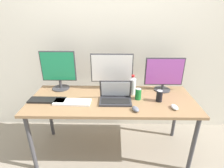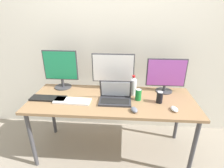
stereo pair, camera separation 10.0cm
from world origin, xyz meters
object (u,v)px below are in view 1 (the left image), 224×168
(mouse_by_keyboard, at_px, (136,109))
(soda_can_by_laptop, at_px, (159,96))
(work_desk, at_px, (112,104))
(laptop_silver, at_px, (115,96))
(monitor_left, at_px, (59,69))
(keyboard_main, at_px, (72,102))
(keyboard_aux, at_px, (47,100))
(water_bottle, at_px, (133,86))
(soda_can_near_keyboard, at_px, (138,94))
(monitor_right, at_px, (164,74))
(monitor_center, at_px, (112,71))
(mouse_by_laptop, at_px, (174,107))

(mouse_by_keyboard, distance_m, soda_can_by_laptop, 0.34)
(work_desk, xyz_separation_m, laptop_silver, (0.04, -0.04, 0.11))
(monitor_left, relative_size, keyboard_main, 1.22)
(monitor_left, xyz_separation_m, keyboard_aux, (-0.06, -0.32, -0.24))
(monitor_left, relative_size, soda_can_by_laptop, 3.77)
(keyboard_main, xyz_separation_m, soda_can_by_laptop, (0.93, 0.05, 0.05))
(soda_can_by_laptop, bearing_deg, water_bottle, 148.86)
(monitor_left, xyz_separation_m, soda_can_near_keyboard, (0.93, -0.26, -0.19))
(keyboard_main, bearing_deg, laptop_silver, 9.30)
(monitor_left, distance_m, monitor_right, 1.26)
(monitor_center, relative_size, water_bottle, 2.09)
(soda_can_by_laptop, bearing_deg, mouse_by_keyboard, -144.09)
(monitor_left, xyz_separation_m, keyboard_main, (0.22, -0.36, -0.24))
(mouse_by_keyboard, height_order, soda_can_near_keyboard, soda_can_near_keyboard)
(laptop_silver, height_order, soda_can_by_laptop, laptop_silver)
(monitor_right, xyz_separation_m, mouse_by_keyboard, (-0.38, -0.48, -0.19))
(mouse_by_keyboard, relative_size, soda_can_near_keyboard, 0.79)
(monitor_left, bearing_deg, soda_can_near_keyboard, -15.79)
(laptop_silver, bearing_deg, monitor_left, 156.04)
(monitor_right, xyz_separation_m, water_bottle, (-0.38, -0.12, -0.10))
(monitor_left, relative_size, water_bottle, 1.99)
(keyboard_aux, xyz_separation_m, soda_can_by_laptop, (1.21, 0.01, 0.05))
(monitor_center, relative_size, keyboard_main, 1.28)
(monitor_center, height_order, monitor_right, monitor_center)
(monitor_left, xyz_separation_m, monitor_right, (1.26, -0.02, -0.04))
(monitor_left, distance_m, laptop_silver, 0.77)
(mouse_by_laptop, bearing_deg, mouse_by_keyboard, 179.28)
(monitor_center, xyz_separation_m, soda_can_near_keyboard, (0.29, -0.25, -0.18))
(laptop_silver, bearing_deg, keyboard_aux, -178.76)
(monitor_center, relative_size, soda_can_near_keyboard, 3.96)
(monitor_center, distance_m, water_bottle, 0.30)
(mouse_by_keyboard, bearing_deg, water_bottle, 73.02)
(monitor_right, distance_m, mouse_by_keyboard, 0.64)
(monitor_left, xyz_separation_m, mouse_by_keyboard, (0.88, -0.50, -0.23))
(keyboard_main, relative_size, soda_can_by_laptop, 3.09)
(laptop_silver, relative_size, soda_can_by_laptop, 2.71)
(monitor_left, xyz_separation_m, water_bottle, (0.88, -0.14, -0.14))
(water_bottle, bearing_deg, laptop_silver, -140.12)
(water_bottle, bearing_deg, mouse_by_keyboard, -89.93)
(monitor_center, height_order, mouse_by_keyboard, monitor_center)
(keyboard_aux, bearing_deg, work_desk, 5.82)
(work_desk, distance_m, monitor_left, 0.76)
(keyboard_aux, relative_size, soda_can_near_keyboard, 3.14)
(soda_can_near_keyboard, distance_m, soda_can_by_laptop, 0.22)
(work_desk, relative_size, soda_can_near_keyboard, 14.46)
(monitor_right, distance_m, soda_can_by_laptop, 0.34)
(work_desk, xyz_separation_m, monitor_left, (-0.64, 0.26, 0.31))
(monitor_center, bearing_deg, monitor_right, -1.00)
(laptop_silver, relative_size, mouse_by_keyboard, 3.44)
(keyboard_main, distance_m, mouse_by_laptop, 1.06)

